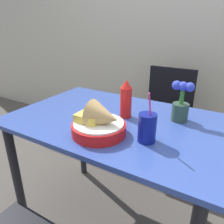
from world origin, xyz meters
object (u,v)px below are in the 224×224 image
object	(u,v)px
drink_cup	(147,129)
flower_vase	(181,104)
food_basket	(100,123)
chair_far_window	(166,111)
ketchup_bottle	(126,99)

from	to	relation	value
drink_cup	flower_vase	distance (m)	0.30
flower_vase	drink_cup	bearing A→B (deg)	-102.63
food_basket	flower_vase	distance (m)	0.44
food_basket	chair_far_window	bearing A→B (deg)	89.84
drink_cup	flower_vase	xyz separation A→B (m)	(0.06, 0.29, 0.03)
chair_far_window	ketchup_bottle	bearing A→B (deg)	-89.85
chair_far_window	flower_vase	bearing A→B (deg)	-68.82
food_basket	flower_vase	size ratio (longest dim) A/B	1.20
flower_vase	chair_far_window	bearing A→B (deg)	111.18
chair_far_window	food_basket	size ratio (longest dim) A/B	3.53
drink_cup	flower_vase	world-z (taller)	drink_cup
chair_far_window	ketchup_bottle	world-z (taller)	ketchup_bottle
food_basket	drink_cup	xyz separation A→B (m)	(0.20, 0.05, 0.00)
drink_cup	ketchup_bottle	bearing A→B (deg)	136.82
ketchup_bottle	drink_cup	bearing A→B (deg)	-43.18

